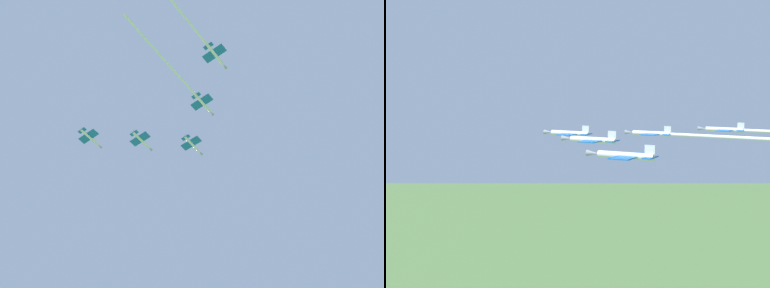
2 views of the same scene
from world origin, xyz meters
TOP-DOWN VIEW (x-y plane):
  - jet_lead at (7.99, 13.54)m, footprint 12.50×9.95m
  - jet_port_inner at (-14.08, 20.38)m, footprint 12.50×9.95m
  - jet_starboard_inner at (-9.03, -16.93)m, footprint 49.44×30.69m
  - jet_port_outer at (-36.03, 27.29)m, footprint 12.50×9.95m
  - jet_starboard_outer at (-10.61, -38.07)m, footprint 43.49×27.09m

SIDE VIEW (x-z plane):
  - jet_starboard_inner at x=-9.03m, z-range 169.02..171.77m
  - jet_starboard_outer at x=-10.61m, z-range 169.33..172.08m
  - jet_lead at x=7.99m, z-range 169.84..172.58m
  - jet_port_outer at x=-36.03m, z-range 170.34..173.09m
  - jet_port_inner at x=-14.08m, z-range 170.64..173.39m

